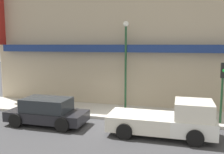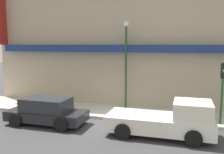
{
  "view_description": "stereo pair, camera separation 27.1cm",
  "coord_description": "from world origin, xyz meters",
  "px_view_note": "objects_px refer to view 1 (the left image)",
  "views": [
    {
      "loc": [
        3.82,
        -13.46,
        4.36
      ],
      "look_at": [
        -0.25,
        1.25,
        2.36
      ],
      "focal_mm": 40.0,
      "sensor_mm": 36.0,
      "label": 1
    },
    {
      "loc": [
        4.08,
        -13.38,
        4.36
      ],
      "look_at": [
        -0.25,
        1.25,
        2.36
      ],
      "focal_mm": 40.0,
      "sensor_mm": 36.0,
      "label": 2
    }
  ],
  "objects_px": {
    "fire_hydrant": "(61,106)",
    "street_lamp": "(126,55)",
    "pickup_truck": "(168,120)",
    "traffic_light": "(223,82)",
    "parked_car": "(47,112)"
  },
  "relations": [
    {
      "from": "parked_car",
      "to": "traffic_light",
      "type": "xyz_separation_m",
      "value": [
        9.12,
        2.22,
        1.69
      ]
    },
    {
      "from": "parked_car",
      "to": "street_lamp",
      "type": "relative_size",
      "value": 0.76
    },
    {
      "from": "fire_hydrant",
      "to": "traffic_light",
      "type": "distance_m",
      "value": 9.55
    },
    {
      "from": "traffic_light",
      "to": "parked_car",
      "type": "bearing_deg",
      "value": -166.31
    },
    {
      "from": "pickup_truck",
      "to": "street_lamp",
      "type": "xyz_separation_m",
      "value": [
        -3.0,
        4.13,
        2.92
      ]
    },
    {
      "from": "pickup_truck",
      "to": "street_lamp",
      "type": "bearing_deg",
      "value": 125.39
    },
    {
      "from": "fire_hydrant",
      "to": "street_lamp",
      "type": "bearing_deg",
      "value": 28.55
    },
    {
      "from": "pickup_truck",
      "to": "traffic_light",
      "type": "bearing_deg",
      "value": 39.41
    },
    {
      "from": "parked_car",
      "to": "fire_hydrant",
      "type": "bearing_deg",
      "value": 94.46
    },
    {
      "from": "pickup_truck",
      "to": "parked_car",
      "type": "relative_size",
      "value": 1.15
    },
    {
      "from": "traffic_light",
      "to": "pickup_truck",
      "type": "bearing_deg",
      "value": -139.98
    },
    {
      "from": "pickup_truck",
      "to": "street_lamp",
      "type": "height_order",
      "value": "street_lamp"
    },
    {
      "from": "pickup_truck",
      "to": "street_lamp",
      "type": "distance_m",
      "value": 5.88
    },
    {
      "from": "fire_hydrant",
      "to": "street_lamp",
      "type": "height_order",
      "value": "street_lamp"
    },
    {
      "from": "pickup_truck",
      "to": "parked_car",
      "type": "distance_m",
      "value": 6.47
    }
  ]
}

